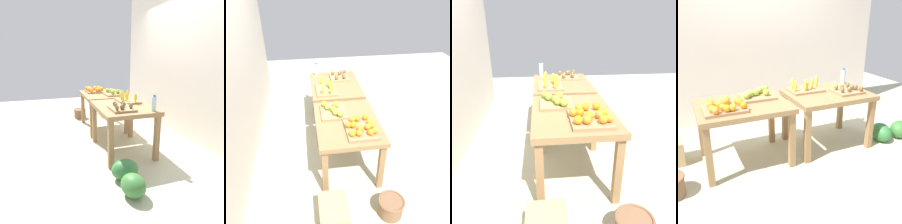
% 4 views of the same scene
% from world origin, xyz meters
% --- Properties ---
extents(ground_plane, '(8.00, 8.00, 0.00)m').
position_xyz_m(ground_plane, '(0.00, 0.00, 0.00)').
color(ground_plane, '#BAB99C').
extents(back_wall, '(4.40, 0.12, 3.00)m').
position_xyz_m(back_wall, '(0.00, 1.35, 1.50)').
color(back_wall, beige).
rests_on(back_wall, ground_plane).
extents(display_table_left, '(1.04, 0.80, 0.73)m').
position_xyz_m(display_table_left, '(-0.56, 0.00, 0.63)').
color(display_table_left, olive).
rests_on(display_table_left, ground_plane).
extents(display_table_right, '(1.04, 0.80, 0.73)m').
position_xyz_m(display_table_right, '(0.56, 0.00, 0.63)').
color(display_table_right, olive).
rests_on(display_table_right, ground_plane).
extents(orange_bin, '(0.45, 0.38, 0.11)m').
position_xyz_m(orange_bin, '(-0.78, -0.13, 0.78)').
color(orange_bin, '#9F7852').
rests_on(orange_bin, display_table_left).
extents(apple_bin, '(0.41, 0.34, 0.11)m').
position_xyz_m(apple_bin, '(-0.34, 0.15, 0.77)').
color(apple_bin, '#9F7852').
rests_on(apple_bin, display_table_left).
extents(banana_crate, '(0.44, 0.32, 0.17)m').
position_xyz_m(banana_crate, '(0.32, 0.17, 0.77)').
color(banana_crate, '#9F7852').
rests_on(banana_crate, display_table_right).
extents(kiwi_bin, '(0.36, 0.32, 0.10)m').
position_xyz_m(kiwi_bin, '(0.79, -0.11, 0.76)').
color(kiwi_bin, '#9F7852').
rests_on(kiwi_bin, display_table_right).
extents(water_bottle, '(0.07, 0.07, 0.22)m').
position_xyz_m(water_bottle, '(0.99, 0.28, 0.84)').
color(water_bottle, silver).
rests_on(water_bottle, display_table_right).
extents(watermelon_pile, '(0.64, 0.37, 0.25)m').
position_xyz_m(watermelon_pile, '(1.46, -0.27, 0.13)').
color(watermelon_pile, '#377033').
rests_on(watermelon_pile, ground_plane).
extents(wicker_basket, '(0.30, 0.30, 0.22)m').
position_xyz_m(wicker_basket, '(-1.42, -0.35, 0.12)').
color(wicker_basket, brown).
rests_on(wicker_basket, ground_plane).
extents(cardboard_produce_box, '(0.40, 0.30, 0.29)m').
position_xyz_m(cardboard_produce_box, '(-1.45, 0.30, 0.15)').
color(cardboard_produce_box, tan).
rests_on(cardboard_produce_box, ground_plane).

